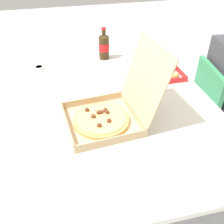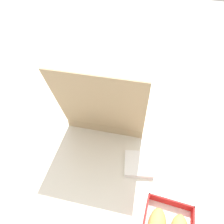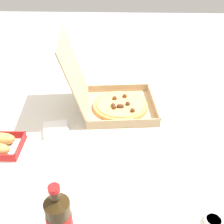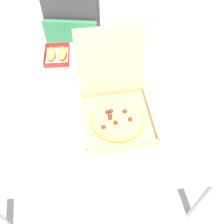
% 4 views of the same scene
% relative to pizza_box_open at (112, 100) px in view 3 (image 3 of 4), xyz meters
% --- Properties ---
extents(ground_plane, '(10.00, 10.00, 0.00)m').
position_rel_pizza_box_open_xyz_m(ground_plane, '(-0.11, 0.10, -0.80)').
color(ground_plane, '#B2B2B7').
extents(dining_table, '(1.35, 1.00, 0.75)m').
position_rel_pizza_box_open_xyz_m(dining_table, '(-0.11, 0.10, -0.13)').
color(dining_table, silver).
rests_on(dining_table, ground_plane).
extents(pizza_box_open, '(0.38, 0.47, 0.37)m').
position_rel_pizza_box_open_xyz_m(pizza_box_open, '(0.00, 0.00, 0.00)').
color(pizza_box_open, tan).
rests_on(pizza_box_open, dining_table).
extents(cola_bottle, '(0.07, 0.07, 0.22)m').
position_rel_pizza_box_open_xyz_m(cola_bottle, '(-0.71, 0.12, 0.04)').
color(cola_bottle, '#33230F').
rests_on(cola_bottle, dining_table).
extents(paper_menu, '(0.24, 0.19, 0.00)m').
position_rel_pizza_box_open_xyz_m(paper_menu, '(-0.44, -0.15, -0.05)').
color(paper_menu, white).
rests_on(paper_menu, dining_table).
extents(napkin_pile, '(0.13, 0.13, 0.02)m').
position_rel_pizza_box_open_xyz_m(napkin_pile, '(-0.20, 0.25, -0.04)').
color(napkin_pile, white).
rests_on(napkin_pile, dining_table).
extents(dipping_sauce_cup, '(0.06, 0.06, 0.02)m').
position_rel_pizza_box_open_xyz_m(dipping_sauce_cup, '(-0.65, -0.34, -0.04)').
color(dipping_sauce_cup, white).
rests_on(dipping_sauce_cup, dining_table).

